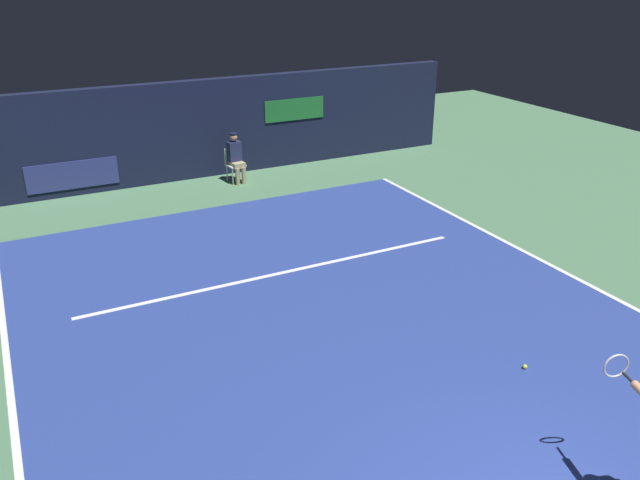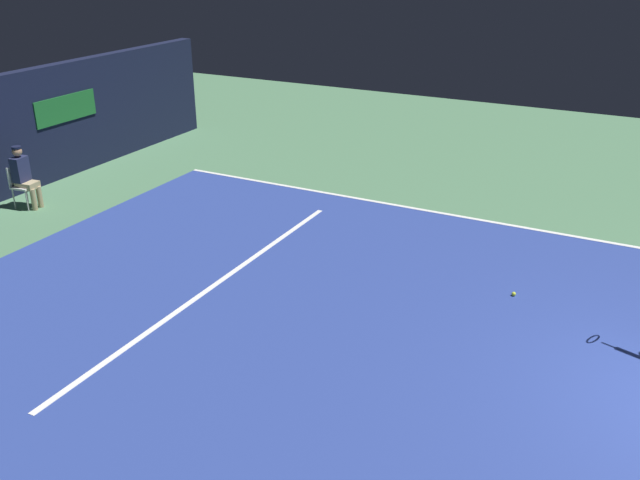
% 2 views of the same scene
% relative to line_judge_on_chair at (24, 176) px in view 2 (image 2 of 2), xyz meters
% --- Properties ---
extents(ground_plane, '(31.10, 31.10, 0.00)m').
position_rel_line_judge_on_chair_xyz_m(ground_plane, '(-1.16, -7.75, -0.69)').
color(ground_plane, '#4C7A56').
extents(court_surface, '(9.68, 12.30, 0.01)m').
position_rel_line_judge_on_chair_xyz_m(court_surface, '(-1.16, -7.75, -0.68)').
color(court_surface, navy).
rests_on(court_surface, ground).
extents(line_sideline_left, '(0.10, 12.30, 0.01)m').
position_rel_line_judge_on_chair_xyz_m(line_sideline_left, '(3.63, -7.75, -0.67)').
color(line_sideline_left, white).
rests_on(line_sideline_left, court_surface).
extents(line_service, '(7.55, 0.10, 0.01)m').
position_rel_line_judge_on_chair_xyz_m(line_service, '(-1.16, -5.60, -0.67)').
color(line_service, white).
rests_on(line_service, court_surface).
extents(line_judge_on_chair, '(0.49, 0.56, 1.32)m').
position_rel_line_judge_on_chair_xyz_m(line_judge_on_chair, '(0.00, 0.00, 0.00)').
color(line_judge_on_chair, white).
rests_on(line_judge_on_chair, ground).
extents(tennis_ball, '(0.07, 0.07, 0.07)m').
position_rel_line_judge_on_chair_xyz_m(tennis_ball, '(0.72, -10.04, -0.64)').
color(tennis_ball, '#CCE033').
rests_on(tennis_ball, court_surface).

